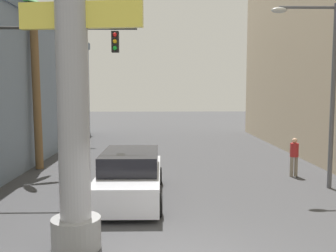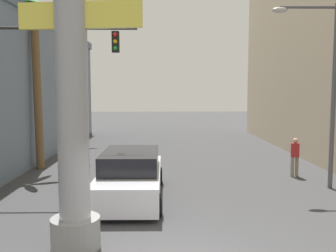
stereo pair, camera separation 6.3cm
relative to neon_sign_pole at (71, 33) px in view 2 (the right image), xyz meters
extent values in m
plane|color=#424244|center=(2.12, 8.95, -4.76)|extent=(90.01, 90.01, 0.00)
cylinder|color=#9E9EA3|center=(-0.01, 0.00, -0.63)|extent=(0.69, 0.69, 8.26)
cylinder|color=gray|center=(-0.01, 0.00, -4.41)|extent=(1.10, 1.10, 0.70)
cube|color=#F2E04C|center=(0.19, 0.00, 0.36)|extent=(2.68, 0.54, 0.56)
cylinder|color=#59595E|center=(8.04, 5.02, -1.49)|extent=(0.16, 0.16, 6.55)
cylinder|color=#59595E|center=(7.03, 5.02, 1.64)|extent=(2.01, 0.10, 0.10)
ellipsoid|color=beige|center=(6.03, 5.02, 1.54)|extent=(0.56, 0.28, 0.20)
cylinder|color=#333333|center=(-1.34, 4.71, 0.85)|extent=(4.91, 0.10, 0.10)
cube|color=black|center=(0.38, 4.71, 0.40)|extent=(0.24, 0.24, 0.70)
sphere|color=red|center=(0.38, 4.58, 0.62)|extent=(0.14, 0.14, 0.14)
sphere|color=yellow|center=(0.38, 4.58, 0.40)|extent=(0.14, 0.14, 0.14)
sphere|color=green|center=(0.38, 4.58, 0.18)|extent=(0.14, 0.14, 0.14)
cylinder|color=black|center=(0.02, 5.69, -4.44)|extent=(0.22, 0.64, 0.64)
cylinder|color=black|center=(1.85, 5.68, -4.44)|extent=(0.22, 0.64, 0.64)
cylinder|color=black|center=(-0.01, 2.12, -4.44)|extent=(0.22, 0.64, 0.64)
cylinder|color=black|center=(1.82, 2.10, -4.44)|extent=(0.22, 0.64, 0.64)
cube|color=silver|center=(0.92, 3.90, -4.20)|extent=(1.96, 5.12, 0.80)
cube|color=black|center=(0.92, 3.90, -3.50)|extent=(1.79, 2.82, 0.60)
cylinder|color=brown|center=(-3.64, 8.79, -1.08)|extent=(0.52, 0.63, 7.38)
ellipsoid|color=#2E7A2D|center=(-3.03, 8.77, 2.36)|extent=(1.37, 0.47, 0.88)
ellipsoid|color=#2F682D|center=(-3.49, 9.40, 2.43)|extent=(0.87, 1.46, 0.67)
ellipsoid|color=#276E2D|center=(-4.06, 9.40, 2.47)|extent=(0.90, 1.49, 0.57)
ellipsoid|color=#2E732D|center=(-4.51, 8.85, 2.42)|extent=(1.46, 0.62, 0.70)
ellipsoid|color=#28742D|center=(-4.07, 8.02, 2.49)|extent=(0.92, 1.50, 0.50)
ellipsoid|color=#2E652D|center=(-3.39, 8.07, 2.49)|extent=(1.07, 1.45, 0.50)
cylinder|color=brown|center=(-4.02, 17.55, -0.62)|extent=(0.43, 0.39, 8.28)
ellipsoid|color=#1E6E2D|center=(-3.28, 17.59, 3.34)|extent=(1.42, 0.39, 0.67)
ellipsoid|color=#236E2D|center=(-3.79, 18.28, 3.31)|extent=(0.77, 1.42, 0.76)
ellipsoid|color=#2E692D|center=(-4.61, 18.01, 3.34)|extent=(1.35, 1.13, 0.68)
ellipsoid|color=#256E2D|center=(-4.66, 17.21, 3.36)|extent=(1.42, 1.02, 0.61)
ellipsoid|color=#2E5E2D|center=(-3.85, 16.85, 3.38)|extent=(0.68, 1.49, 0.55)
cylinder|color=gray|center=(7.29, 6.83, -4.35)|extent=(0.14, 0.14, 0.82)
cylinder|color=gray|center=(7.49, 6.86, -4.35)|extent=(0.14, 0.14, 0.82)
cylinder|color=#B22626|center=(7.39, 6.84, -3.66)|extent=(0.40, 0.40, 0.56)
sphere|color=tan|center=(7.39, 6.84, -3.27)|extent=(0.22, 0.22, 0.22)
camera|label=1|loc=(1.85, -8.15, -1.22)|focal=40.00mm
camera|label=2|loc=(1.91, -8.15, -1.22)|focal=40.00mm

